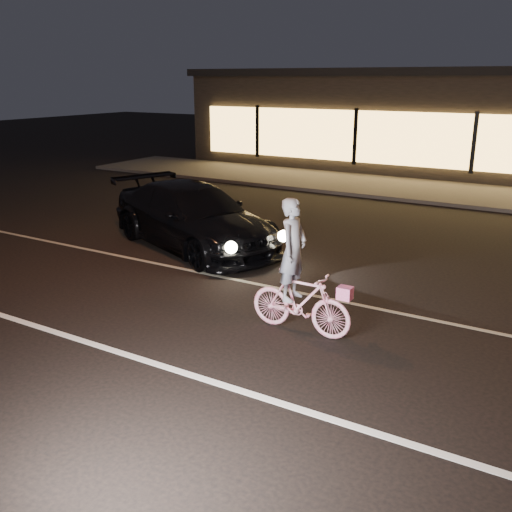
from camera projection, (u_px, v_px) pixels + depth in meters
The scene contains 7 objects.
ground at pixel (272, 340), 8.68m from camera, with size 90.00×90.00×0.00m, color black.
lane_stripe_near at pixel (216, 383), 7.45m from camera, with size 60.00×0.12×0.01m, color silver.
lane_stripe_far at pixel (326, 298), 10.32m from camera, with size 60.00×0.10×0.01m, color gray.
sidewalk at pixel (458, 194), 19.33m from camera, with size 30.00×4.00×0.12m, color #383533.
storefront at pixel (495, 120), 23.61m from camera, with size 25.40×8.42×4.20m.
cyclist at pixel (299, 286), 8.76m from camera, with size 1.68×0.58×2.12m.
sedan at pixel (193, 217), 13.25m from camera, with size 5.46×3.73×1.47m.
Camera 1 is at (3.82, -6.92, 3.81)m, focal length 40.00 mm.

